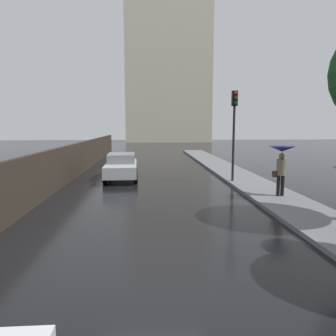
# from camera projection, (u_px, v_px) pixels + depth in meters

# --- Properties ---
(ground) EXTENTS (120.00, 120.00, 0.00)m
(ground) POSITION_uv_depth(u_px,v_px,m) (153.00, 265.00, 6.74)
(ground) COLOR black
(car_silver_mid_road) EXTENTS (1.88, 4.46, 1.40)m
(car_silver_mid_road) POSITION_uv_depth(u_px,v_px,m) (121.00, 166.00, 17.57)
(car_silver_mid_road) COLOR #B2B5BA
(car_silver_mid_road) RESTS_ON ground
(pedestrian_with_umbrella_near) EXTENTS (1.01, 1.01, 2.00)m
(pedestrian_with_umbrella_near) POSITION_uv_depth(u_px,v_px,m) (282.00, 157.00, 12.57)
(pedestrian_with_umbrella_near) COLOR black
(pedestrian_with_umbrella_near) RESTS_ON sidewalk_strip
(traffic_light) EXTENTS (0.26, 0.39, 4.54)m
(traffic_light) POSITION_uv_depth(u_px,v_px,m) (234.00, 119.00, 15.85)
(traffic_light) COLOR black
(traffic_light) RESTS_ON sidewalk_strip
(distant_tower) EXTENTS (15.53, 11.98, 25.75)m
(distant_tower) POSITION_uv_depth(u_px,v_px,m) (167.00, 73.00, 59.86)
(distant_tower) COLOR beige
(distant_tower) RESTS_ON ground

